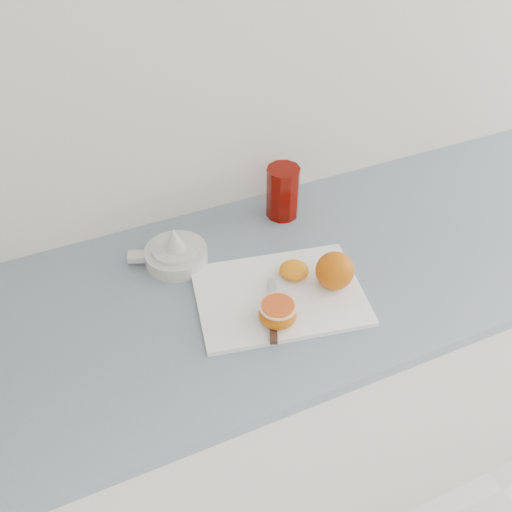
% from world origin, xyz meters
% --- Properties ---
extents(counter, '(2.51, 0.64, 0.89)m').
position_xyz_m(counter, '(-0.23, 1.70, 0.45)').
color(counter, white).
rests_on(counter, ground).
extents(cutting_board, '(0.40, 0.32, 0.01)m').
position_xyz_m(cutting_board, '(-0.23, 1.64, 0.90)').
color(cutting_board, white).
rests_on(cutting_board, counter).
extents(whole_orange, '(0.08, 0.08, 0.08)m').
position_xyz_m(whole_orange, '(-0.12, 1.61, 0.94)').
color(whole_orange, '#CB6503').
rests_on(whole_orange, cutting_board).
extents(half_orange, '(0.08, 0.08, 0.05)m').
position_xyz_m(half_orange, '(-0.27, 1.57, 0.93)').
color(half_orange, '#CB6503').
rests_on(half_orange, cutting_board).
extents(squeezed_shell, '(0.07, 0.07, 0.03)m').
position_xyz_m(squeezed_shell, '(-0.18, 1.68, 0.92)').
color(squeezed_shell, orange).
rests_on(squeezed_shell, cutting_board).
extents(paring_knife, '(0.09, 0.17, 0.01)m').
position_xyz_m(paring_knife, '(-0.28, 1.57, 0.91)').
color(paring_knife, '#4C2A1D').
rests_on(paring_knife, cutting_board).
extents(citrus_juicer, '(0.18, 0.14, 0.10)m').
position_xyz_m(citrus_juicer, '(-0.40, 1.84, 0.92)').
color(citrus_juicer, silver).
rests_on(citrus_juicer, counter).
extents(red_tumbler, '(0.08, 0.08, 0.14)m').
position_xyz_m(red_tumbler, '(-0.10, 1.90, 0.95)').
color(red_tumbler, '#650600').
rests_on(red_tumbler, counter).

